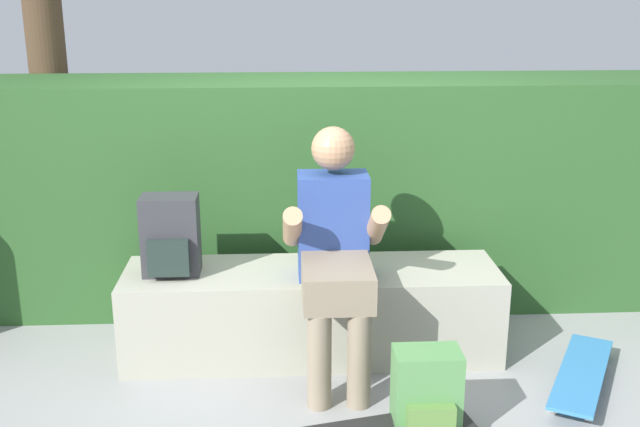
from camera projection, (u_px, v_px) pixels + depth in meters
ground_plane at (314, 377)px, 3.75m from camera, size 24.00×24.00×0.00m
bench_main at (312, 311)px, 3.94m from camera, size 1.91×0.52×0.46m
person_skater at (335, 248)px, 3.61m from camera, size 0.49×0.62×1.21m
skateboard_beside_bench at (582, 374)px, 3.63m from camera, size 0.56×0.80×0.09m
backpack_on_bench at (171, 237)px, 3.77m from camera, size 0.28×0.23×0.40m
backpack_on_ground at (426, 397)px, 3.20m from camera, size 0.28×0.23×0.40m
hedge_row at (305, 191)px, 4.55m from camera, size 6.37×0.74×1.33m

